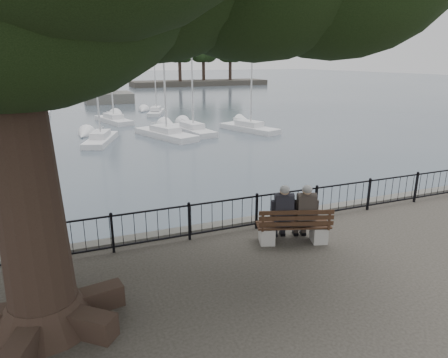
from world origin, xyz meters
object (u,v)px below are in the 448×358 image
bench (293,230)px  lion_monument (107,85)px  person_right (304,215)px  person_left (282,215)px

bench → lion_monument: 48.65m
person_right → lion_monument: size_ratio=0.18×
bench → person_right: 0.50m
person_left → person_right: same height
person_left → person_right: bearing=-18.5°
bench → lion_monument: bearing=89.4°
bench → person_left: (-0.24, 0.20, 0.39)m
bench → lion_monument: (0.51, 48.64, 0.90)m
person_right → lion_monument: bearing=89.8°
person_left → person_right: size_ratio=1.00×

